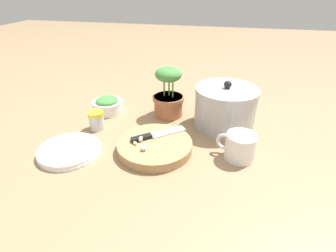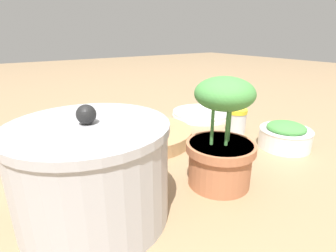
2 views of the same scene
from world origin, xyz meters
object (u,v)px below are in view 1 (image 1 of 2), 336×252
object	(u,v)px
chef_knife	(155,135)
spice_jar	(96,120)
herb_bowl	(108,105)
coffee_mug	(240,146)
stock_pot	(225,107)
potted_herb	(168,95)
cutting_board	(155,146)
plate_stack	(69,151)
garlic_cloves	(141,143)

from	to	relation	value
chef_knife	spice_jar	bearing A→B (deg)	-142.25
chef_knife	herb_bowl	xyz separation A→B (m)	(-0.26, 0.20, -0.00)
coffee_mug	stock_pot	xyz separation A→B (m)	(-0.06, 0.20, 0.04)
stock_pot	herb_bowl	bearing A→B (deg)	178.56
potted_herb	stock_pot	bearing A→B (deg)	-10.20
herb_bowl	coffee_mug	size ratio (longest dim) A/B	1.01
coffee_mug	cutting_board	bearing A→B (deg)	-176.01
plate_stack	potted_herb	world-z (taller)	potted_herb
cutting_board	stock_pot	world-z (taller)	stock_pot
cutting_board	herb_bowl	bearing A→B (deg)	139.26
garlic_cloves	coffee_mug	bearing A→B (deg)	8.64
cutting_board	potted_herb	bearing A→B (deg)	92.83
cutting_board	chef_knife	xyz separation A→B (m)	(-0.01, 0.04, 0.02)
garlic_cloves	plate_stack	bearing A→B (deg)	-167.67
cutting_board	herb_bowl	size ratio (longest dim) A/B	1.95
potted_herb	plate_stack	bearing A→B (deg)	-126.81
garlic_cloves	stock_pot	world-z (taller)	stock_pot
cutting_board	potted_herb	distance (m)	0.27
herb_bowl	potted_herb	world-z (taller)	potted_herb
herb_bowl	plate_stack	xyz separation A→B (m)	(0.00, -0.31, -0.02)
cutting_board	chef_knife	distance (m)	0.04
coffee_mug	spice_jar	bearing A→B (deg)	172.27
stock_pot	cutting_board	bearing A→B (deg)	-134.13
chef_knife	potted_herb	size ratio (longest dim) A/B	0.82
herb_bowl	potted_herb	bearing A→B (deg)	6.34
plate_stack	potted_herb	bearing A→B (deg)	53.19
cutting_board	plate_stack	size ratio (longest dim) A/B	1.23
cutting_board	stock_pot	bearing A→B (deg)	45.87
herb_bowl	garlic_cloves	bearing A→B (deg)	-48.11
coffee_mug	herb_bowl	bearing A→B (deg)	158.39
garlic_cloves	chef_knife	bearing A→B (deg)	65.51
stock_pot	coffee_mug	bearing A→B (deg)	-74.51
potted_herb	spice_jar	bearing A→B (deg)	-144.08
garlic_cloves	stock_pot	size ratio (longest dim) A/B	0.31
spice_jar	potted_herb	size ratio (longest dim) A/B	0.34
garlic_cloves	herb_bowl	xyz separation A→B (m)	(-0.24, 0.26, -0.01)
herb_bowl	potted_herb	xyz separation A→B (m)	(0.26, 0.03, 0.06)
chef_knife	stock_pot	size ratio (longest dim) A/B	0.72
cutting_board	coffee_mug	bearing A→B (deg)	3.99
garlic_cloves	coffee_mug	distance (m)	0.31
cutting_board	garlic_cloves	distance (m)	0.05
coffee_mug	stock_pot	size ratio (longest dim) A/B	0.54
spice_jar	potted_herb	distance (m)	0.30
potted_herb	chef_knife	bearing A→B (deg)	-88.56
coffee_mug	plate_stack	bearing A→B (deg)	-169.76
garlic_cloves	spice_jar	distance (m)	0.25
coffee_mug	potted_herb	bearing A→B (deg)	139.38
cutting_board	chef_knife	bearing A→B (deg)	101.27
cutting_board	chef_knife	world-z (taller)	chef_knife
herb_bowl	spice_jar	distance (m)	0.15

